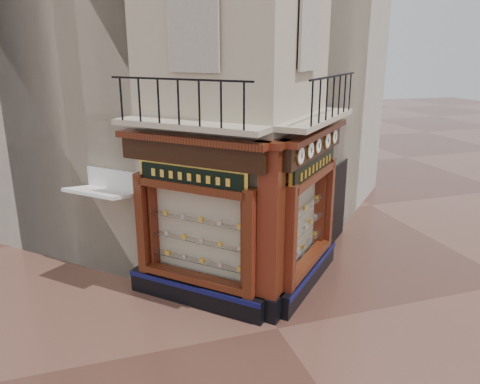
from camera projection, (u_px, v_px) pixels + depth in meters
name	position (u px, v px, depth m)	size (l,w,h in m)	color
ground	(278.00, 329.00, 9.98)	(80.00, 80.00, 0.00)	#482A21
main_building	(203.00, 39.00, 13.82)	(8.00, 8.00, 12.00)	#B8AB90
neighbour_left	(113.00, 56.00, 15.48)	(8.00, 8.00, 11.00)	#B9B0A1
neighbour_right	(253.00, 55.00, 16.94)	(8.00, 8.00, 11.00)	#B9B0A1
shopfront_left	(194.00, 224.00, 10.41)	(2.86, 2.86, 3.98)	black
shopfront_right	(309.00, 211.00, 11.24)	(2.86, 2.86, 3.98)	black
corner_pilaster	(271.00, 235.00, 9.86)	(0.85, 0.85, 3.98)	black
balcony	(256.00, 121.00, 10.09)	(5.94, 2.97, 1.03)	#B8AB90
clock_a	(300.00, 156.00, 9.57)	(0.31, 0.31, 0.39)	#A98C38
clock_b	(310.00, 150.00, 10.10)	(0.31, 0.31, 0.38)	#A98C38
clock_c	(318.00, 146.00, 10.56)	(0.29, 0.29, 0.36)	#A98C38
clock_d	(327.00, 140.00, 11.17)	(0.32, 0.32, 0.40)	#A98C38
clock_e	(334.00, 136.00, 11.68)	(0.30, 0.30, 0.38)	#A98C38
awning	(109.00, 285.00, 11.82)	(1.58, 0.95, 0.08)	silver
signboard_left	(191.00, 176.00, 10.01)	(1.97, 1.97, 0.53)	yellow
signboard_right	(314.00, 166.00, 10.88)	(2.18, 2.18, 0.58)	yellow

